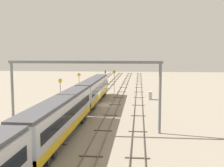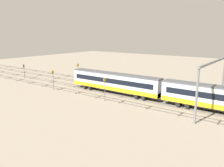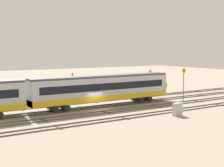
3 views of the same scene
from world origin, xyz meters
TOP-DOWN VIEW (x-y plane):
  - ground_plane at (0.00, 0.00)m, footprint 193.44×193.44m
  - track_near_foreground at (0.00, -6.82)m, footprint 177.44×2.40m
  - track_second_near at (0.00, -2.27)m, footprint 177.44×2.40m
  - track_with_train at (0.00, 2.27)m, footprint 177.44×2.40m
  - track_second_far at (-0.00, 6.82)m, footprint 177.44×2.40m
  - overhead_gantry at (-19.11, 0.07)m, footprint 0.40×19.80m
  - speed_sign_near_foreground at (17.07, -0.59)m, footprint 0.14×0.81m
  - speed_sign_mid_trackside at (16.93, 8.46)m, footprint 0.14×0.87m
  - speed_sign_far_trackside at (0.03, 8.64)m, footprint 0.14×0.82m
  - signal_light_trackside_departure at (36.64, 4.04)m, footprint 0.31×0.32m
  - relay_cabinet at (7.17, -9.34)m, footprint 1.27×0.74m

SIDE VIEW (x-z plane):
  - ground_plane at x=0.00m, z-range 0.00..0.00m
  - track_second_far at x=0.00m, z-range -0.01..0.15m
  - track_near_foreground at x=0.00m, z-range -0.01..0.15m
  - track_second_near at x=0.00m, z-range -0.01..0.15m
  - track_with_train at x=0.00m, z-range -0.01..0.15m
  - relay_cabinet at x=7.17m, z-range 0.00..1.74m
  - signal_light_trackside_departure at x=36.64m, z-range 0.69..5.06m
  - speed_sign_mid_trackside at x=16.93m, z-range 0.71..5.70m
  - speed_sign_far_trackside at x=0.03m, z-range 0.67..5.75m
  - speed_sign_near_foreground at x=17.07m, z-range 0.70..6.43m
  - overhead_gantry at x=-19.11m, z-range 2.34..11.52m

